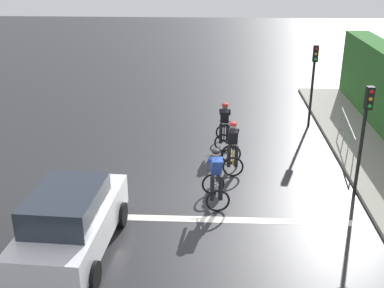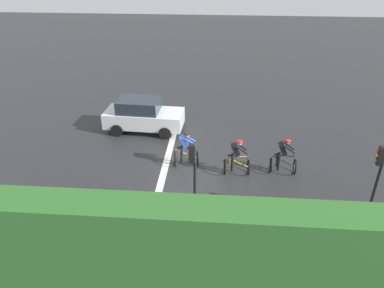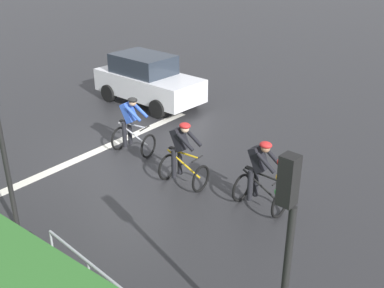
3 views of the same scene
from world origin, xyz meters
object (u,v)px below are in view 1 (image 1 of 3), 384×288
(cyclist_second, at_px, (232,148))
(traffic_light_near_crossing, at_px, (365,125))
(pedestrian_railing_kerbside, at_px, (348,128))
(car_white, at_px, (71,221))
(traffic_light_far_junction, at_px, (314,73))
(cyclist_mid, at_px, (216,178))
(cyclist_lead, at_px, (224,126))

(cyclist_second, bearing_deg, traffic_light_near_crossing, -23.89)
(traffic_light_near_crossing, distance_m, pedestrian_railing_kerbside, 3.98)
(cyclist_second, height_order, traffic_light_near_crossing, traffic_light_near_crossing)
(car_white, bearing_deg, cyclist_second, 50.97)
(traffic_light_near_crossing, xyz_separation_m, pedestrian_railing_kerbside, (0.62, 3.67, -1.44))
(traffic_light_far_junction, bearing_deg, pedestrian_railing_kerbside, -67.51)
(traffic_light_near_crossing, height_order, pedestrian_railing_kerbside, traffic_light_near_crossing)
(cyclist_mid, bearing_deg, car_white, -142.68)
(cyclist_lead, xyz_separation_m, pedestrian_railing_kerbside, (4.43, 0.07, -0.01))
(pedestrian_railing_kerbside, bearing_deg, traffic_light_far_junction, 112.49)
(cyclist_mid, height_order, traffic_light_near_crossing, traffic_light_near_crossing)
(cyclist_second, bearing_deg, traffic_light_far_junction, 53.04)
(cyclist_mid, bearing_deg, cyclist_lead, 86.00)
(cyclist_lead, xyz_separation_m, cyclist_second, (0.23, -2.01, 0.00))
(car_white, bearing_deg, cyclist_lead, 61.73)
(cyclist_lead, bearing_deg, pedestrian_railing_kerbside, 0.92)
(cyclist_lead, bearing_deg, cyclist_second, -83.37)
(car_white, distance_m, traffic_light_near_crossing, 8.26)
(car_white, bearing_deg, cyclist_mid, 37.32)
(cyclist_mid, relative_size, car_white, 0.40)
(cyclist_mid, distance_m, traffic_light_far_junction, 7.73)
(cyclist_mid, xyz_separation_m, car_white, (-3.37, -2.57, 0.08))
(car_white, bearing_deg, traffic_light_far_junction, 51.94)
(traffic_light_near_crossing, distance_m, traffic_light_far_junction, 5.93)
(traffic_light_near_crossing, bearing_deg, pedestrian_railing_kerbside, 80.46)
(cyclist_second, height_order, pedestrian_railing_kerbside, cyclist_second)
(car_white, bearing_deg, pedestrian_railing_kerbside, 40.40)
(cyclist_lead, relative_size, cyclist_second, 1.00)
(traffic_light_near_crossing, height_order, traffic_light_far_junction, same)
(cyclist_lead, distance_m, cyclist_second, 2.02)
(cyclist_lead, distance_m, traffic_light_far_junction, 4.44)
(cyclist_lead, xyz_separation_m, traffic_light_near_crossing, (3.82, -3.59, 1.43))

